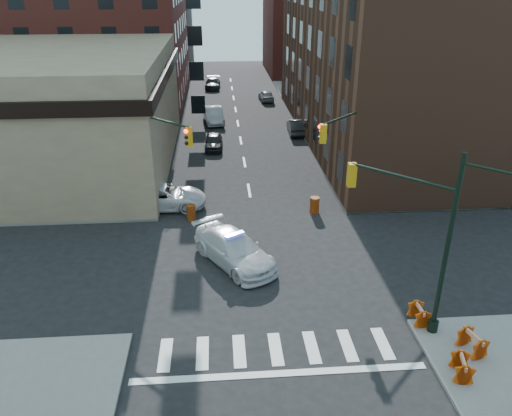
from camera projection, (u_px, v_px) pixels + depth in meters
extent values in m
plane|color=black|center=(261.00, 263.00, 26.65)|extent=(140.00, 140.00, 0.00)
cube|color=gray|center=(26.00, 116.00, 54.59)|extent=(34.00, 54.50, 0.15)
cube|color=gray|center=(434.00, 108.00, 57.83)|extent=(34.00, 54.50, 0.15)
cube|color=#998364|center=(24.00, 111.00, 38.46)|extent=(22.00, 22.00, 9.00)
cube|color=#523020|center=(383.00, 61.00, 44.94)|extent=(14.00, 34.00, 14.00)
cube|color=#51463C|center=(126.00, 18.00, 78.17)|extent=(20.00, 18.00, 16.00)
cube|color=maroon|center=(318.00, 32.00, 77.52)|extent=(16.00, 16.00, 12.00)
cylinder|color=black|center=(447.00, 249.00, 19.68)|extent=(0.20, 0.20, 8.00)
cylinder|color=black|center=(433.00, 326.00, 21.26)|extent=(0.44, 0.44, 0.50)
cylinder|color=black|center=(402.00, 176.00, 19.95)|extent=(3.27, 3.27, 0.12)
cube|color=#BF8C0C|center=(352.00, 175.00, 21.49)|extent=(0.35, 0.35, 1.05)
sphere|color=#FF0C05|center=(355.00, 166.00, 21.49)|extent=(0.22, 0.22, 0.22)
sphere|color=black|center=(354.00, 173.00, 21.63)|extent=(0.22, 0.22, 0.22)
sphere|color=black|center=(354.00, 180.00, 21.77)|extent=(0.22, 0.22, 0.22)
cylinder|color=black|center=(497.00, 171.00, 17.45)|extent=(1.91, 1.91, 0.10)
cylinder|color=black|center=(140.00, 154.00, 30.11)|extent=(0.20, 0.20, 8.00)
cylinder|color=black|center=(146.00, 211.00, 31.69)|extent=(0.44, 0.44, 0.50)
cylinder|color=black|center=(161.00, 120.00, 27.73)|extent=(3.27, 3.27, 0.12)
cube|color=#BF8C0C|center=(189.00, 137.00, 26.61)|extent=(0.35, 0.35, 1.05)
sphere|color=#FF0C05|center=(186.00, 131.00, 26.31)|extent=(0.22, 0.22, 0.22)
sphere|color=black|center=(186.00, 137.00, 26.45)|extent=(0.22, 0.22, 0.22)
sphere|color=black|center=(187.00, 143.00, 26.59)|extent=(0.22, 0.22, 0.22)
cylinder|color=black|center=(361.00, 149.00, 31.07)|extent=(0.20, 0.20, 8.00)
cylinder|color=black|center=(356.00, 204.00, 32.65)|extent=(0.44, 0.44, 0.50)
cylinder|color=black|center=(345.00, 117.00, 28.46)|extent=(3.27, 3.27, 0.12)
cube|color=#BF8C0C|center=(323.00, 134.00, 27.12)|extent=(0.35, 0.35, 1.05)
sphere|color=#FF0C05|center=(320.00, 127.00, 27.10)|extent=(0.22, 0.22, 0.22)
sphere|color=black|center=(320.00, 133.00, 27.24)|extent=(0.22, 0.22, 0.22)
sphere|color=black|center=(319.00, 138.00, 27.38)|extent=(0.22, 0.22, 0.22)
cylinder|color=black|center=(313.00, 113.00, 50.06)|extent=(0.24, 0.24, 2.60)
sphere|color=brown|center=(314.00, 93.00, 49.19)|extent=(3.00, 3.00, 3.00)
cylinder|color=black|center=(300.00, 96.00, 57.29)|extent=(0.24, 0.24, 2.60)
sphere|color=brown|center=(301.00, 78.00, 56.42)|extent=(3.00, 3.00, 3.00)
imported|color=silver|center=(234.00, 249.00, 26.35)|extent=(4.92, 6.05, 1.65)
imported|color=silver|center=(163.00, 197.00, 32.75)|extent=(5.69, 2.79, 1.56)
imported|color=black|center=(214.00, 141.00, 44.08)|extent=(1.64, 3.89, 1.31)
imported|color=#96989F|center=(214.00, 115.00, 51.78)|extent=(2.32, 5.15, 1.64)
imported|color=black|center=(213.00, 83.00, 67.82)|extent=(2.17, 4.88, 1.39)
imported|color=black|center=(296.00, 126.00, 48.33)|extent=(1.64, 4.33, 1.41)
imported|color=gray|center=(266.00, 95.00, 61.11)|extent=(1.80, 3.98, 1.32)
imported|color=black|center=(96.00, 196.00, 32.02)|extent=(0.75, 0.52, 1.94)
imported|color=black|center=(85.00, 205.00, 30.89)|extent=(1.06, 0.97, 1.77)
imported|color=#1C222A|center=(48.00, 198.00, 31.72)|extent=(1.17, 1.07, 1.92)
cylinder|color=#E53D0A|center=(315.00, 205.00, 32.12)|extent=(0.75, 0.75, 1.07)
cylinder|color=red|center=(191.00, 213.00, 31.22)|extent=(0.73, 0.73, 0.98)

